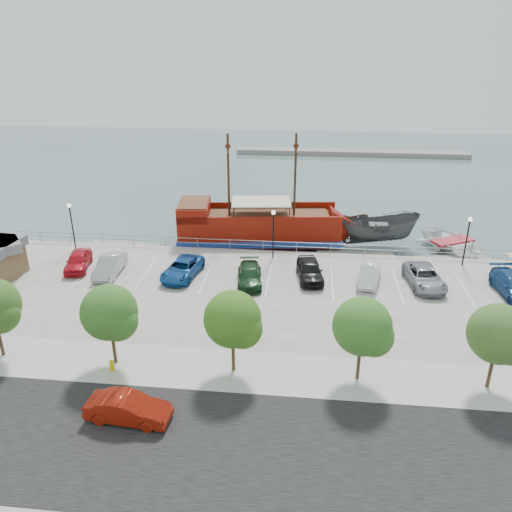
# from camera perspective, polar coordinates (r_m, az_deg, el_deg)

# --- Properties ---
(ground) EXTENTS (160.00, 160.00, 0.00)m
(ground) POSITION_cam_1_polar(r_m,az_deg,el_deg) (38.23, 1.17, -5.38)
(ground) COLOR #3D5152
(street) EXTENTS (100.00, 8.00, 0.04)m
(street) POSITION_cam_1_polar(r_m,az_deg,el_deg) (24.76, -2.34, -21.26)
(street) COLOR black
(street) RESTS_ON land_slab
(sidewalk) EXTENTS (100.00, 4.00, 0.05)m
(sidewalk) POSITION_cam_1_polar(r_m,az_deg,el_deg) (29.28, -0.59, -13.03)
(sidewalk) COLOR #B3AC9D
(sidewalk) RESTS_ON land_slab
(seawall_railing) EXTENTS (50.00, 0.06, 1.00)m
(seawall_railing) POSITION_cam_1_polar(r_m,az_deg,el_deg) (44.60, 2.08, 1.15)
(seawall_railing) COLOR gray
(seawall_railing) RESTS_ON land_slab
(far_shore) EXTENTS (40.00, 3.00, 0.80)m
(far_shore) POSITION_cam_1_polar(r_m,az_deg,el_deg) (90.49, 10.81, 11.52)
(far_shore) COLOR gray
(far_shore) RESTS_ON ground
(pirate_ship) EXTENTS (18.09, 6.84, 11.28)m
(pirate_ship) POSITION_cam_1_polar(r_m,az_deg,el_deg) (48.12, 1.90, 3.32)
(pirate_ship) COLOR #741005
(pirate_ship) RESTS_ON ground
(patrol_boat) EXTENTS (8.22, 4.19, 3.04)m
(patrol_boat) POSITION_cam_1_polar(r_m,az_deg,el_deg) (49.45, 13.77, 2.74)
(patrol_boat) COLOR #424344
(patrol_boat) RESTS_ON ground
(speedboat) EXTENTS (7.53, 8.34, 1.42)m
(speedboat) POSITION_cam_1_polar(r_m,az_deg,el_deg) (50.56, 21.48, 1.22)
(speedboat) COLOR white
(speedboat) RESTS_ON ground
(dock_west) EXTENTS (6.90, 2.36, 0.39)m
(dock_west) POSITION_cam_1_polar(r_m,az_deg,el_deg) (49.46, -14.83, 0.98)
(dock_west) COLOR gray
(dock_west) RESTS_ON ground
(dock_mid) EXTENTS (7.06, 2.14, 0.40)m
(dock_mid) POSITION_cam_1_polar(r_m,az_deg,el_deg) (46.54, 11.29, -0.10)
(dock_mid) COLOR gray
(dock_mid) RESTS_ON ground
(dock_east) EXTENTS (7.29, 3.46, 0.40)m
(dock_east) POSITION_cam_1_polar(r_m,az_deg,el_deg) (48.13, 21.45, -0.53)
(dock_east) COLOR gray
(dock_east) RESTS_ON ground
(street_sedan) EXTENTS (4.32, 1.78, 1.39)m
(street_sedan) POSITION_cam_1_polar(r_m,az_deg,el_deg) (26.53, -14.41, -16.53)
(street_sedan) COLOR maroon
(street_sedan) RESTS_ON street
(fire_hydrant) EXTENTS (0.26, 0.26, 0.74)m
(fire_hydrant) POSITION_cam_1_polar(r_m,az_deg,el_deg) (30.24, -16.16, -11.88)
(fire_hydrant) COLOR #D2B500
(fire_hydrant) RESTS_ON sidewalk
(lamp_post_left) EXTENTS (0.36, 0.36, 4.28)m
(lamp_post_left) POSITION_cam_1_polar(r_m,az_deg,el_deg) (47.27, -20.38, 4.08)
(lamp_post_left) COLOR black
(lamp_post_left) RESTS_ON land_slab
(lamp_post_mid) EXTENTS (0.36, 0.36, 4.28)m
(lamp_post_mid) POSITION_cam_1_polar(r_m,az_deg,el_deg) (42.52, 2.00, 3.50)
(lamp_post_mid) COLOR black
(lamp_post_mid) RESTS_ON land_slab
(lamp_post_right) EXTENTS (0.36, 0.36, 4.28)m
(lamp_post_right) POSITION_cam_1_polar(r_m,az_deg,el_deg) (44.43, 23.06, 2.47)
(lamp_post_right) COLOR black
(lamp_post_right) RESTS_ON land_slab
(tree_c) EXTENTS (3.30, 3.20, 5.00)m
(tree_c) POSITION_cam_1_polar(r_m,az_deg,el_deg) (29.27, -16.19, -6.44)
(tree_c) COLOR #473321
(tree_c) RESTS_ON sidewalk
(tree_d) EXTENTS (3.30, 3.20, 5.00)m
(tree_d) POSITION_cam_1_polar(r_m,az_deg,el_deg) (27.50, -2.42, -7.49)
(tree_d) COLOR #473321
(tree_d) RESTS_ON sidewalk
(tree_e) EXTENTS (3.30, 3.20, 5.00)m
(tree_e) POSITION_cam_1_polar(r_m,az_deg,el_deg) (27.45, 12.34, -8.13)
(tree_e) COLOR #473321
(tree_e) RESTS_ON sidewalk
(tree_f) EXTENTS (3.30, 3.20, 5.00)m
(tree_f) POSITION_cam_1_polar(r_m,az_deg,el_deg) (29.14, 26.28, -8.25)
(tree_f) COLOR #473321
(tree_f) RESTS_ON sidewalk
(parked_car_a) EXTENTS (2.53, 4.52, 1.45)m
(parked_car_a) POSITION_cam_1_polar(r_m,az_deg,el_deg) (43.68, -19.67, -0.49)
(parked_car_a) COLOR red
(parked_car_a) RESTS_ON land_slab
(parked_car_b) EXTENTS (1.75, 4.58, 1.49)m
(parked_car_b) POSITION_cam_1_polar(r_m,az_deg,el_deg) (41.89, -16.35, -1.04)
(parked_car_b) COLOR #A2A4A6
(parked_car_b) RESTS_ON land_slab
(parked_car_c) EXTENTS (3.00, 5.25, 1.38)m
(parked_car_c) POSITION_cam_1_polar(r_m,az_deg,el_deg) (40.19, -8.41, -1.44)
(parked_car_c) COLOR navy
(parked_car_c) RESTS_ON land_slab
(parked_car_d) EXTENTS (2.43, 4.77, 1.33)m
(parked_car_d) POSITION_cam_1_polar(r_m,az_deg,el_deg) (38.71, -0.74, -2.23)
(parked_car_d) COLOR #143218
(parked_car_d) RESTS_ON land_slab
(parked_car_e) EXTENTS (2.47, 4.80, 1.56)m
(parked_car_e) POSITION_cam_1_polar(r_m,az_deg,el_deg) (39.55, 6.17, -1.60)
(parked_car_e) COLOR black
(parked_car_e) RESTS_ON land_slab
(parked_car_f) EXTENTS (2.34, 4.51, 1.41)m
(parked_car_f) POSITION_cam_1_polar(r_m,az_deg,el_deg) (39.84, 12.82, -2.00)
(parked_car_f) COLOR silver
(parked_car_f) RESTS_ON land_slab
(parked_car_g) EXTENTS (2.88, 5.32, 1.42)m
(parked_car_g) POSITION_cam_1_polar(r_m,az_deg,el_deg) (40.45, 18.70, -2.30)
(parked_car_g) COLOR gray
(parked_car_g) RESTS_ON land_slab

